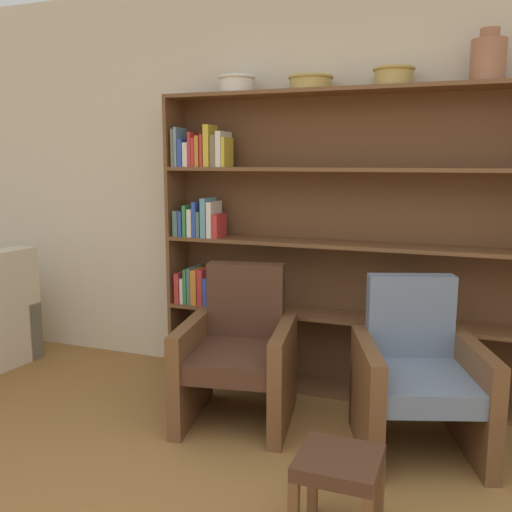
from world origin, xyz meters
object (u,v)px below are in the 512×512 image
Objects in this scene: bowl_olive at (394,76)px; armchair_cushioned at (417,378)px; armchair_leather at (239,355)px; vase_tall at (488,59)px; bowl_slate at (237,84)px; bookshelf at (317,250)px; footstool at (339,473)px; bowl_brass at (311,82)px.

armchair_cushioned is at bearing -65.98° from bowl_olive.
armchair_leather is at bearing -19.06° from armchair_cushioned.
vase_tall reaches higher than armchair_leather.
bowl_slate is 2.18m from armchair_cushioned.
bookshelf is at bearing 176.68° from bowl_olive.
vase_tall is 2.23m from armchair_leather.
bowl_slate reaches higher than bookshelf.
footstool is at bearing 121.57° from armchair_leather.
bowl_slate is at bearing -43.80° from armchair_cushioned.
armchair_leather is 1.24m from footstool.
bowl_slate reaches higher than bowl_brass.
bookshelf reaches higher than armchair_leather.
bookshelf reaches higher than footstool.
bowl_slate is 0.51m from bowl_brass.
bowl_slate is 0.85× the size of vase_tall.
bowl_slate is 1.77m from armchair_leather.
armchair_leather is 2.41× the size of footstool.
vase_tall is 0.32× the size of armchair_cushioned.
bowl_brass reaches higher than footstool.
footstool is (0.51, -1.55, -0.65)m from bookshelf.
armchair_cushioned is at bearing -37.37° from bowl_brass.
armchair_cushioned is (1.29, -0.60, -1.65)m from bowl_slate.
vase_tall is at bearing -1.55° from bookshelf.
bowl_brass is at bearing 0.00° from bowl_slate.
bowl_olive reaches higher than bowl_brass.
bowl_brass is 1.76m from armchair_leather.
vase_tall reaches higher than bookshelf.
bowl_brass is 1.91m from armchair_cushioned.
armchair_cushioned is at bearing -24.87° from bowl_slate.
bowl_olive is at bearing -152.25° from armchair_leather.
vase_tall reaches higher than footstool.
footstool is (0.05, -1.52, -1.74)m from bowl_olive.
vase_tall reaches higher than bowl_olive.
vase_tall is 1.84m from armchair_cushioned.
bookshelf is 1.76m from footstool.
armchair_leather reaches higher than footstool.
vase_tall is 2.41m from footstool.
bowl_olive is 0.67× the size of footstool.
bowl_olive is (0.46, -0.03, 1.09)m from bookshelf.
armchair_leather is at bearing -142.40° from bowl_olive.
bowl_slate is 1.55m from vase_tall.
bowl_olive reaches higher than armchair_leather.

